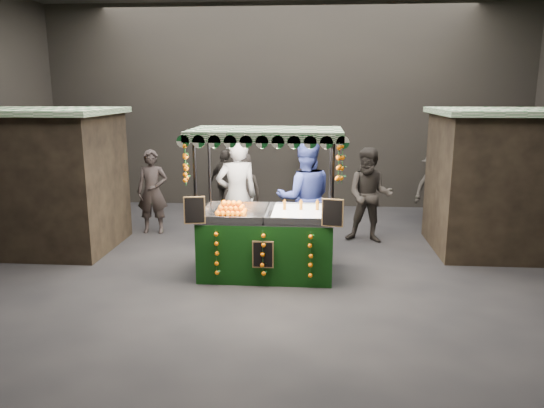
{
  "coord_description": "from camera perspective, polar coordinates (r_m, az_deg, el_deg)",
  "views": [
    {
      "loc": [
        0.74,
        -8.15,
        2.95
      ],
      "look_at": [
        0.05,
        0.39,
        1.05
      ],
      "focal_mm": 34.37,
      "sensor_mm": 36.0,
      "label": 1
    }
  ],
  "objects": [
    {
      "name": "shopper_6",
      "position": [
        12.92,
        3.64,
        3.24
      ],
      "size": [
        0.63,
        0.75,
        1.74
      ],
      "rotation": [
        0.0,
        0.0,
        -1.17
      ],
      "color": "#282321",
      "rests_on": "ground"
    },
    {
      "name": "shopper_2",
      "position": [
        12.51,
        -5.11,
        2.41
      ],
      "size": [
        0.96,
        0.76,
        1.53
      ],
      "rotation": [
        0.0,
        0.0,
        2.64
      ],
      "color": "#2E2925",
      "rests_on": "ground"
    },
    {
      "name": "shopper_5",
      "position": [
        12.59,
        21.65,
        2.36
      ],
      "size": [
        1.57,
        1.61,
        1.84
      ],
      "rotation": [
        0.0,
        0.0,
        2.33
      ],
      "color": "black",
      "rests_on": "ground"
    },
    {
      "name": "shopper_3",
      "position": [
        12.04,
        17.31,
        1.66
      ],
      "size": [
        1.19,
        1.02,
        1.6
      ],
      "rotation": [
        0.0,
        0.0,
        0.5
      ],
      "color": "black",
      "rests_on": "ground"
    },
    {
      "name": "vendor_blue",
      "position": [
        9.27,
        3.61,
        0.62
      ],
      "size": [
        1.11,
        0.92,
        2.08
      ],
      "rotation": [
        0.0,
        0.0,
        3.28
      ],
      "color": "navy",
      "rests_on": "ground"
    },
    {
      "name": "juice_stall",
      "position": [
        8.31,
        -0.55,
        -3.0
      ],
      "size": [
        2.42,
        1.42,
        2.35
      ],
      "color": "black",
      "rests_on": "ground"
    },
    {
      "name": "neighbour_stall_right",
      "position": [
        10.45,
        25.09,
        2.3
      ],
      "size": [
        3.0,
        2.2,
        2.6
      ],
      "color": "black",
      "rests_on": "ground"
    },
    {
      "name": "shopper_0",
      "position": [
        11.03,
        -12.96,
        1.33
      ],
      "size": [
        0.66,
        0.46,
        1.74
      ],
      "rotation": [
        0.0,
        0.0,
        0.08
      ],
      "color": "#2E2725",
      "rests_on": "ground"
    },
    {
      "name": "shopper_4",
      "position": [
        10.78,
        -3.3,
        1.24
      ],
      "size": [
        0.97,
        0.81,
        1.69
      ],
      "rotation": [
        0.0,
        0.0,
        3.54
      ],
      "color": "black",
      "rests_on": "ground"
    },
    {
      "name": "shopper_1",
      "position": [
        10.26,
        10.64,
        0.93
      ],
      "size": [
        1.02,
        0.87,
        1.85
      ],
      "rotation": [
        0.0,
        0.0,
        -0.2
      ],
      "color": "black",
      "rests_on": "ground"
    },
    {
      "name": "market_hall",
      "position": [
        8.19,
        -0.58,
        15.55
      ],
      "size": [
        12.1,
        10.1,
        5.05
      ],
      "color": "black",
      "rests_on": "ground"
    },
    {
      "name": "neighbour_stall_left",
      "position": [
        10.62,
        -24.4,
        2.51
      ],
      "size": [
        3.0,
        2.2,
        2.6
      ],
      "color": "black",
      "rests_on": "ground"
    },
    {
      "name": "ground",
      "position": [
        8.7,
        -0.53,
        -7.3
      ],
      "size": [
        12.0,
        12.0,
        0.0
      ],
      "primitive_type": "plane",
      "color": "black",
      "rests_on": "ground"
    },
    {
      "name": "vendor_grey",
      "position": [
        9.46,
        -3.87,
        0.85
      ],
      "size": [
        0.89,
        0.74,
        2.08
      ],
      "rotation": [
        0.0,
        0.0,
        3.52
      ],
      "color": "gray",
      "rests_on": "ground"
    }
  ]
}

